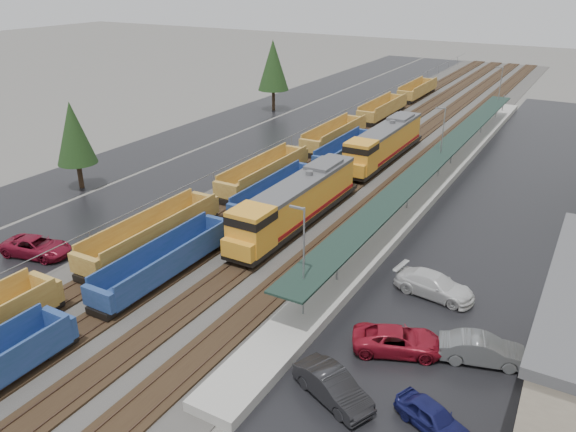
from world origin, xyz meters
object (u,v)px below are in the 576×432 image
well_string_blue (167,262)px  parked_car_east_e (483,350)px  locomotive_lead (295,203)px  parked_car_west_c (37,247)px  parked_car_east_c (434,285)px  parked_car_east_a (333,386)px  parked_car_east_d (433,417)px  parked_car_east_b (398,341)px  well_string_yellow (265,174)px  locomotive_trail (383,144)px

well_string_blue → parked_car_east_e: bearing=3.5°
well_string_blue → locomotive_lead: bearing=71.6°
parked_car_west_c → parked_car_east_c: parked_car_east_c is taller
locomotive_lead → parked_car_east_e: 21.16m
locomotive_lead → parked_car_east_c: 14.69m
locomotive_lead → parked_car_east_a: locomotive_lead is taller
parked_car_east_a → parked_car_east_d: size_ratio=1.21×
well_string_blue → parked_car_east_b: size_ratio=14.43×
parked_car_east_a → parked_car_east_d: bearing=-59.9°
well_string_yellow → parked_car_east_d: bearing=-44.6°
well_string_yellow → parked_car_east_a: (20.14, -25.48, -0.41)m
parked_car_west_c → parked_car_east_d: 32.45m
locomotive_lead → parked_car_east_c: (13.76, -4.90, -1.52)m
locomotive_trail → parked_car_east_d: size_ratio=4.77×
locomotive_trail → parked_car_east_b: (13.72, -33.08, -1.59)m
parked_car_west_c → parked_car_east_b: bearing=-97.6°
locomotive_lead → parked_car_east_a: bearing=-55.5°
well_string_blue → parked_car_east_a: size_ratio=15.81×
well_string_yellow → parked_car_east_a: size_ratio=23.80×
parked_car_east_a → parked_car_east_c: bearing=16.7°
well_string_blue → parked_car_east_d: well_string_blue is taller
parked_car_east_a → parked_car_east_c: size_ratio=0.88×
parked_car_east_d → parked_car_east_e: size_ratio=0.82×
parked_car_east_a → parked_car_east_e: size_ratio=0.99×
well_string_blue → parked_car_east_c: size_ratio=13.87×
well_string_yellow → well_string_blue: bearing=-78.6°
locomotive_trail → parked_car_east_c: size_ratio=3.46×
well_string_blue → parked_car_east_a: 17.11m
well_string_yellow → parked_car_west_c: size_ratio=20.98×
locomotive_trail → parked_car_east_d: locomotive_trail is taller
well_string_yellow → parked_car_west_c: (-7.08, -22.45, -0.45)m
well_string_yellow → parked_car_east_b: (21.72, -19.93, -0.48)m
locomotive_lead → parked_car_east_b: size_ratio=3.59×
locomotive_trail → parked_car_west_c: locomotive_trail is taller
locomotive_lead → parked_car_east_b: locomotive_lead is taller
locomotive_lead → locomotive_trail: 21.00m
well_string_blue → parked_car_west_c: well_string_blue is taller
locomotive_trail → parked_car_east_c: (13.76, -25.90, -1.52)m
locomotive_lead → well_string_yellow: locomotive_lead is taller
locomotive_lead → parked_car_west_c: 21.05m
locomotive_lead → parked_car_east_d: size_ratio=4.77×
well_string_blue → parked_car_east_d: size_ratio=19.15×
parked_car_east_e → parked_car_east_c: bearing=21.6°
locomotive_lead → locomotive_trail: size_ratio=1.00×
locomotive_lead → parked_car_east_d: 24.35m
parked_car_east_d → parked_car_west_c: bearing=109.3°
parked_car_east_d → parked_car_east_e: parked_car_east_e is taller
parked_car_east_a → well_string_blue: bearing=94.6°
parked_car_east_e → well_string_yellow: bearing=38.4°
locomotive_lead → parked_car_west_c: (-15.08, -14.61, -1.56)m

